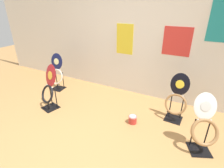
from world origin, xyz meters
The scene contains 7 objects.
ground_plane centered at (0.00, 0.00, 0.00)m, with size 14.00×14.00×0.00m, color #B7844C.
wall_back centered at (0.00, 2.06, 1.30)m, with size 8.00×0.07×2.60m.
toilet_seat_display_white_plain centered at (1.51, 0.84, 0.40)m, with size 0.45×0.45×0.82m.
toilet_seat_display_navy_moon centered at (-1.62, 1.37, 0.41)m, with size 0.38×0.31×0.85m.
toilet_seat_display_crimson_swirl centered at (-1.14, 0.67, 0.41)m, with size 0.41×0.38×0.87m.
toilet_seat_display_jazz_black centered at (1.06, 1.42, 0.40)m, with size 0.37×0.29×0.84m.
paint_can centered at (0.46, 0.96, 0.07)m, with size 0.15×0.15×0.14m.
Camera 1 is at (1.30, -1.38, 1.89)m, focal length 28.00 mm.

